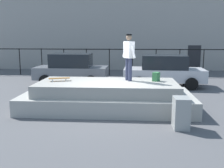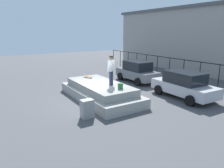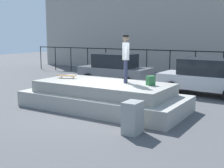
{
  "view_description": "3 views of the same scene",
  "coord_description": "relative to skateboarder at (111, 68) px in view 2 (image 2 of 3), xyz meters",
  "views": [
    {
      "loc": [
        0.64,
        -9.13,
        2.68
      ],
      "look_at": [
        -0.08,
        1.19,
        0.79
      ],
      "focal_mm": 41.87,
      "sensor_mm": 36.0,
      "label": 1
    },
    {
      "loc": [
        11.12,
        -5.8,
        4.17
      ],
      "look_at": [
        -0.27,
        1.35,
        0.82
      ],
      "focal_mm": 34.03,
      "sensor_mm": 36.0,
      "label": 2
    },
    {
      "loc": [
        5.95,
        -8.85,
        2.78
      ],
      "look_at": [
        -0.27,
        1.18,
        0.83
      ],
      "focal_mm": 47.76,
      "sensor_mm": 36.0,
      "label": 3
    }
  ],
  "objects": [
    {
      "name": "skateboarder",
      "position": [
        0.0,
        0.0,
        0.0
      ],
      "size": [
        0.54,
        0.83,
        1.75
      ],
      "color": "#2D334C",
      "rests_on": "concrete_ledge"
    },
    {
      "name": "concrete_ledge",
      "position": [
        -0.79,
        -0.33,
        -1.57
      ],
      "size": [
        6.27,
        2.85,
        1.02
      ],
      "color": "#9E9B93",
      "rests_on": "ground_plane"
    },
    {
      "name": "ground_plane",
      "position": [
        -0.59,
        -0.75,
        -2.03
      ],
      "size": [
        60.0,
        60.0,
        0.0
      ],
      "primitive_type": "plane",
      "color": "#4C4C4F"
    },
    {
      "name": "backpack",
      "position": [
        1.04,
        -0.04,
        -0.85
      ],
      "size": [
        0.31,
        0.34,
        0.34
      ],
      "primitive_type": "cube",
      "rotation": [
        0.0,
        0.0,
        1.05
      ],
      "color": "#33723F",
      "rests_on": "concrete_ledge"
    },
    {
      "name": "fence_row",
      "position": [
        -0.59,
        8.18,
        -0.8
      ],
      "size": [
        24.06,
        0.06,
        1.86
      ],
      "color": "black",
      "rests_on": "ground_plane"
    },
    {
      "name": "utility_box",
      "position": [
        1.56,
        -2.37,
        -1.57
      ],
      "size": [
        0.45,
        0.6,
        0.93
      ],
      "primitive_type": "cube",
      "rotation": [
        0.0,
        0.0,
        0.01
      ],
      "color": "gray",
      "rests_on": "ground_plane"
    },
    {
      "name": "car_grey_sedan_near",
      "position": [
        -3.27,
        4.63,
        -1.16
      ],
      "size": [
        4.06,
        2.03,
        1.74
      ],
      "color": "slate",
      "rests_on": "ground_plane"
    },
    {
      "name": "car_silver_sedan_mid",
      "position": [
        1.87,
        4.31,
        -1.17
      ],
      "size": [
        4.36,
        2.17,
        1.69
      ],
      "color": "#B7B7BC",
      "rests_on": "ground_plane"
    },
    {
      "name": "skateboard",
      "position": [
        -2.62,
        -0.28,
        -0.92
      ],
      "size": [
        0.81,
        0.43,
        0.12
      ],
      "color": "brown",
      "rests_on": "concrete_ledge"
    }
  ]
}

